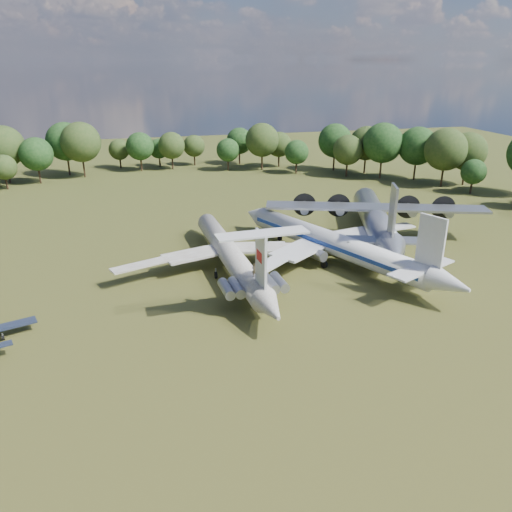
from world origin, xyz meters
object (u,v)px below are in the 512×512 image
object	(u,v)px
il62_airliner	(230,258)
person_on_il62	(254,270)
an12_transport	(375,224)
tu104_jet	(333,247)

from	to	relation	value
il62_airliner	person_on_il62	distance (m)	12.87
il62_airliner	person_on_il62	xyz separation A→B (m)	(0.70, -12.45, 3.17)
il62_airliner	an12_transport	xyz separation A→B (m)	(28.08, 8.39, 0.64)
tu104_jet	person_on_il62	distance (m)	20.48
il62_airliner	tu104_jet	world-z (taller)	tu104_jet
tu104_jet	il62_airliner	bearing A→B (deg)	156.20
tu104_jet	person_on_il62	bearing A→B (deg)	-165.86
il62_airliner	person_on_il62	world-z (taller)	person_on_il62
tu104_jet	an12_transport	xyz separation A→B (m)	(11.48, 8.28, 0.41)
an12_transport	person_on_il62	bearing A→B (deg)	-123.97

